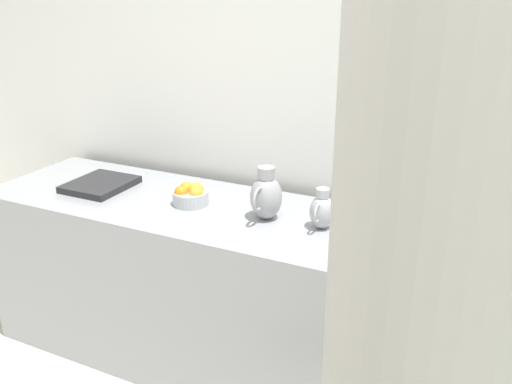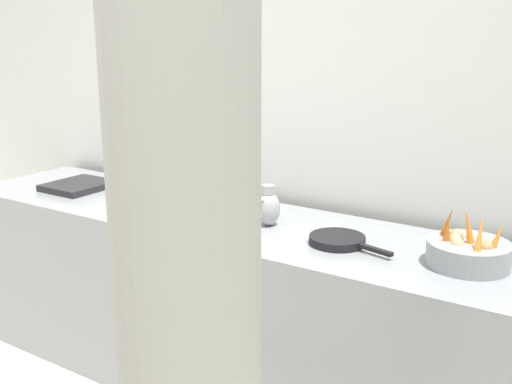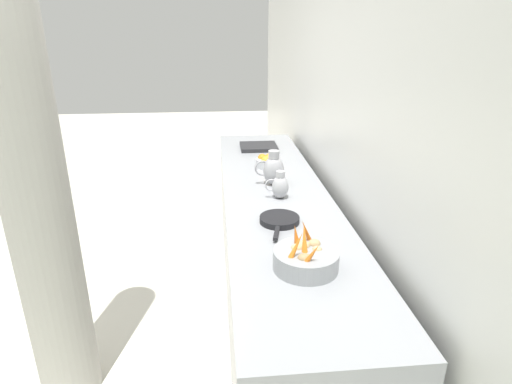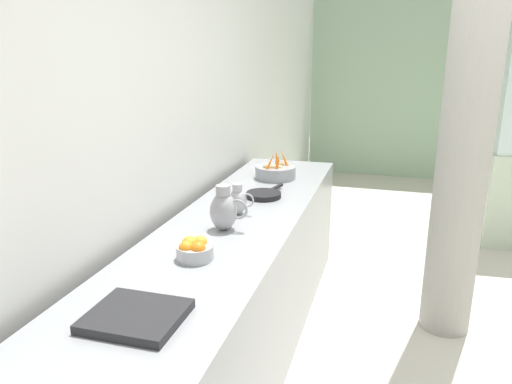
{
  "view_description": "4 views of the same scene",
  "coord_description": "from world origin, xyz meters",
  "px_view_note": "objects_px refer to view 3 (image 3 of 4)",
  "views": [
    {
      "loc": [
        0.63,
        0.76,
        1.91
      ],
      "look_at": [
        -1.34,
        -0.17,
        1.08
      ],
      "focal_mm": 37.67,
      "sensor_mm": 36.0,
      "label": 1
    },
    {
      "loc": [
        0.78,
        1.49,
        1.76
      ],
      "look_at": [
        -1.48,
        0.02,
        1.05
      ],
      "focal_mm": 42.9,
      "sensor_mm": 36.0,
      "label": 2
    },
    {
      "loc": [
        -1.08,
        2.7,
        1.97
      ],
      "look_at": [
        -1.32,
        0.16,
        0.98
      ],
      "focal_mm": 29.85,
      "sensor_mm": 36.0,
      "label": 3
    },
    {
      "loc": [
        -0.61,
        -2.57,
        1.85
      ],
      "look_at": [
        -1.37,
        0.06,
        1.05
      ],
      "focal_mm": 34.18,
      "sensor_mm": 36.0,
      "label": 4
    }
  ],
  "objects_px": {
    "skillet_on_counter": "(279,220)",
    "support_column": "(23,136)",
    "vegetable_colander": "(306,258)",
    "orange_bowl": "(267,161)",
    "metal_pitcher_tall": "(273,169)",
    "metal_pitcher_short": "(280,186)"
  },
  "relations": [
    {
      "from": "vegetable_colander",
      "to": "skillet_on_counter",
      "type": "xyz_separation_m",
      "value": [
        0.05,
        -0.51,
        -0.04
      ]
    },
    {
      "from": "vegetable_colander",
      "to": "metal_pitcher_tall",
      "type": "relative_size",
      "value": 1.23
    },
    {
      "from": "vegetable_colander",
      "to": "skillet_on_counter",
      "type": "relative_size",
      "value": 0.81
    },
    {
      "from": "metal_pitcher_short",
      "to": "skillet_on_counter",
      "type": "relative_size",
      "value": 0.49
    },
    {
      "from": "support_column",
      "to": "vegetable_colander",
      "type": "bearing_deg",
      "value": 167.1
    },
    {
      "from": "skillet_on_counter",
      "to": "vegetable_colander",
      "type": "bearing_deg",
      "value": 95.36
    },
    {
      "from": "metal_pitcher_tall",
      "to": "support_column",
      "type": "distance_m",
      "value": 1.63
    },
    {
      "from": "orange_bowl",
      "to": "metal_pitcher_tall",
      "type": "height_order",
      "value": "metal_pitcher_tall"
    },
    {
      "from": "metal_pitcher_short",
      "to": "support_column",
      "type": "distance_m",
      "value": 1.52
    },
    {
      "from": "metal_pitcher_tall",
      "to": "vegetable_colander",
      "type": "bearing_deg",
      "value": 89.93
    },
    {
      "from": "vegetable_colander",
      "to": "metal_pitcher_tall",
      "type": "bearing_deg",
      "value": -90.07
    },
    {
      "from": "vegetable_colander",
      "to": "support_column",
      "type": "relative_size",
      "value": 0.1
    },
    {
      "from": "metal_pitcher_tall",
      "to": "support_column",
      "type": "bearing_deg",
      "value": 34.02
    },
    {
      "from": "orange_bowl",
      "to": "skillet_on_counter",
      "type": "height_order",
      "value": "orange_bowl"
    },
    {
      "from": "vegetable_colander",
      "to": "skillet_on_counter",
      "type": "distance_m",
      "value": 0.52
    },
    {
      "from": "metal_pitcher_tall",
      "to": "skillet_on_counter",
      "type": "distance_m",
      "value": 0.66
    },
    {
      "from": "vegetable_colander",
      "to": "orange_bowl",
      "type": "xyz_separation_m",
      "value": [
        -0.0,
        -1.58,
        -0.01
      ]
    },
    {
      "from": "metal_pitcher_short",
      "to": "skillet_on_counter",
      "type": "distance_m",
      "value": 0.39
    },
    {
      "from": "orange_bowl",
      "to": "metal_pitcher_short",
      "type": "xyz_separation_m",
      "value": [
        -0.01,
        0.68,
        0.04
      ]
    },
    {
      "from": "vegetable_colander",
      "to": "metal_pitcher_tall",
      "type": "height_order",
      "value": "metal_pitcher_tall"
    },
    {
      "from": "support_column",
      "to": "skillet_on_counter",
      "type": "bearing_deg",
      "value": -170.02
    },
    {
      "from": "skillet_on_counter",
      "to": "support_column",
      "type": "relative_size",
      "value": 0.13
    }
  ]
}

